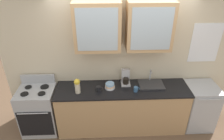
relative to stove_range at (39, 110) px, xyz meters
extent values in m
plane|color=brown|center=(1.60, 0.00, -0.47)|extent=(10.00, 10.00, 0.00)
cube|color=beige|center=(1.60, 0.37, 0.78)|extent=(4.43, 0.10, 2.51)
cube|color=tan|center=(1.17, 0.14, 1.59)|extent=(0.76, 0.34, 0.81)
cube|color=#9EADB7|center=(1.17, -0.03, 1.59)|extent=(0.65, 0.01, 0.69)
cube|color=tan|center=(2.03, 0.14, 1.59)|extent=(0.76, 0.34, 0.81)
cube|color=#9EADB7|center=(2.03, -0.03, 1.59)|extent=(0.65, 0.01, 0.69)
cube|color=white|center=(3.13, 0.31, 1.21)|extent=(0.54, 0.01, 0.74)
cube|color=tan|center=(1.60, 0.00, -0.02)|extent=(2.45, 0.61, 0.91)
cube|color=black|center=(1.60, 0.00, 0.45)|extent=(2.48, 0.63, 0.03)
cube|color=#ADAFB5|center=(0.00, 0.00, -0.01)|extent=(0.67, 0.57, 0.93)
cube|color=black|center=(0.00, -0.29, -0.08)|extent=(0.62, 0.01, 0.56)
cylinder|color=#ADAFB5|center=(0.00, -0.32, 0.20)|extent=(0.54, 0.02, 0.02)
cube|color=#ADAFB5|center=(0.00, 0.26, 0.55)|extent=(0.64, 0.04, 0.18)
cylinder|color=black|center=(-0.15, -0.11, 0.47)|extent=(0.14, 0.14, 0.02)
cylinder|color=black|center=(0.15, -0.11, 0.47)|extent=(0.13, 0.13, 0.02)
cylinder|color=black|center=(-0.15, 0.11, 0.47)|extent=(0.12, 0.12, 0.02)
cylinder|color=black|center=(0.15, 0.11, 0.47)|extent=(0.15, 0.15, 0.02)
cube|color=#2D2D30|center=(2.15, 0.09, 0.47)|extent=(0.46, 0.35, 0.03)
cylinder|color=#ADAFB5|center=(2.15, 0.24, 0.60)|extent=(0.02, 0.02, 0.22)
cylinder|color=#ADAFB5|center=(2.15, 0.18, 0.71)|extent=(0.02, 0.12, 0.02)
cylinder|color=white|center=(1.37, 0.02, 0.48)|extent=(0.18, 0.18, 0.04)
cylinder|color=#E0AD7F|center=(1.37, 0.02, 0.51)|extent=(0.17, 0.17, 0.04)
cylinder|color=#8CB7E0|center=(1.37, 0.02, 0.54)|extent=(0.16, 0.16, 0.05)
cylinder|color=beige|center=(0.79, -0.09, 0.55)|extent=(0.09, 0.09, 0.19)
sphere|color=yellow|center=(0.79, -0.09, 0.69)|extent=(0.11, 0.11, 0.11)
cylinder|color=#38608C|center=(1.83, -0.10, 0.51)|extent=(0.08, 0.08, 0.09)
torus|color=#38608C|center=(1.88, -0.10, 0.51)|extent=(0.06, 0.01, 0.06)
cylinder|color=black|center=(1.16, -0.05, 0.50)|extent=(0.09, 0.09, 0.09)
torus|color=black|center=(1.21, -0.05, 0.51)|extent=(0.06, 0.01, 0.06)
cube|color=#ADAFB5|center=(3.13, 0.00, -0.01)|extent=(0.57, 0.58, 0.93)
cube|color=#ADAFB5|center=(3.13, -0.29, -0.01)|extent=(0.54, 0.01, 0.84)
cylinder|color=#ADAFB5|center=(3.13, -0.32, 0.40)|extent=(0.43, 0.02, 0.02)
cube|color=#B7B7BC|center=(1.67, 0.14, 0.47)|extent=(0.17, 0.20, 0.03)
cylinder|color=black|center=(1.67, 0.12, 0.54)|extent=(0.11, 0.11, 0.11)
cube|color=#B7B7BC|center=(1.67, 0.21, 0.62)|extent=(0.15, 0.06, 0.26)
camera|label=1|loc=(1.28, -3.08, 2.61)|focal=32.52mm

